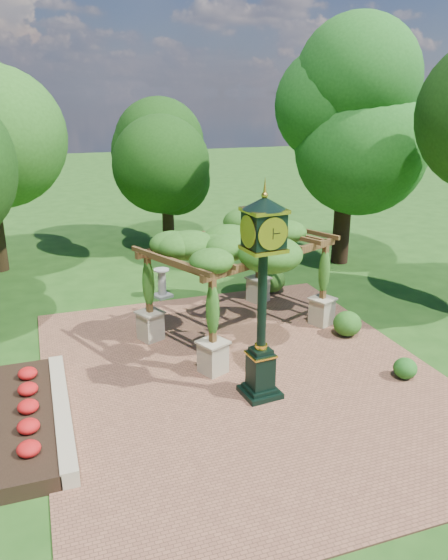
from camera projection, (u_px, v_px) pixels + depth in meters
name	position (u px, v px, depth m)	size (l,w,h in m)	color
ground	(257.00, 395.00, 13.44)	(120.00, 120.00, 0.00)	#1E4714
brick_plaza	(243.00, 376.00, 14.33)	(10.00, 12.00, 0.04)	brown
border_wall	(62.00, 412.00, 12.39)	(0.35, 5.00, 0.40)	#C6B793
flower_bed	(20.00, 420.00, 12.12)	(1.50, 5.00, 0.36)	red
pedestal_clock	(263.00, 281.00, 12.45)	(1.08, 1.08, 5.00)	black
pergola	(240.00, 246.00, 16.07)	(6.31, 5.26, 3.40)	tan
sundial	(162.00, 285.00, 19.78)	(0.76, 0.76, 1.06)	#999990
shrub_front	(405.00, 368.00, 14.11)	(0.61, 0.61, 0.55)	#1E5919
shrub_mid	(347.00, 324.00, 16.56)	(0.85, 0.85, 0.77)	#245818
shrub_back	(271.00, 280.00, 20.18)	(1.03, 1.03, 0.92)	#31621C
tree_north	(166.00, 163.00, 25.62)	(4.09, 4.09, 5.72)	#352615
tree_east_far	(350.00, 113.00, 21.98)	(4.84, 4.84, 9.16)	black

